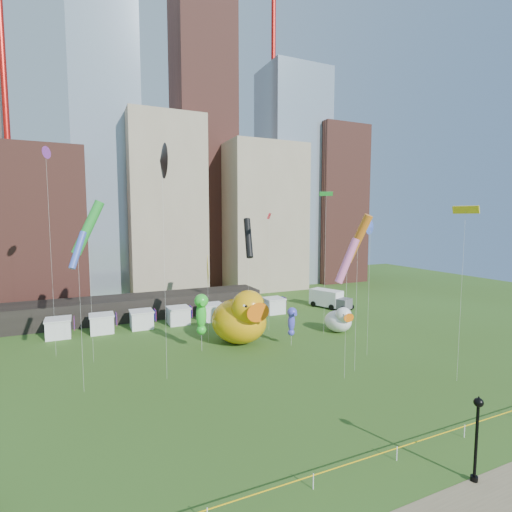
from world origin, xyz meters
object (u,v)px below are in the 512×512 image
seahorse_green (201,311)px  box_truck (329,299)px  small_duck (339,320)px  big_duck (241,318)px  lamppost (477,429)px  seahorse_purple (292,319)px

seahorse_green → box_truck: 27.97m
small_duck → big_duck: bearing=178.0°
seahorse_green → lamppost: bearing=-65.9°
big_duck → seahorse_purple: (5.03, -3.22, 0.10)m
seahorse_purple → seahorse_green: bearing=167.7°
lamppost → small_duck: bearing=68.5°
small_duck → lamppost: bearing=-109.0°
big_duck → box_truck: 23.08m
seahorse_purple → lamppost: bearing=-93.3°
small_duck → seahorse_green: (-18.32, 0.36, 2.99)m
box_truck → small_duck: bearing=-141.5°
box_truck → lamppost: bearing=-135.9°
seahorse_green → seahorse_purple: size_ratio=1.43×
big_duck → box_truck: (20.26, 10.95, -1.56)m
lamppost → box_truck: 42.40m
seahorse_purple → lamppost: lamppost is taller
big_duck → small_duck: (13.34, -1.06, -1.45)m
seahorse_purple → lamppost: size_ratio=0.91×
seahorse_purple → box_truck: 20.87m
small_duck → seahorse_green: bearing=-178.6°
lamppost → seahorse_purple: bearing=84.9°
box_truck → big_duck: bearing=-173.2°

